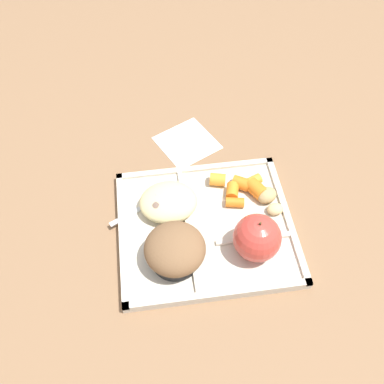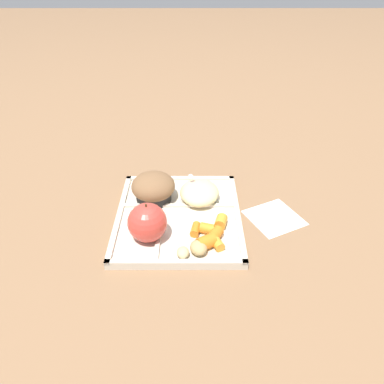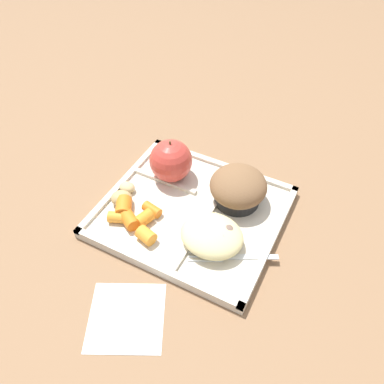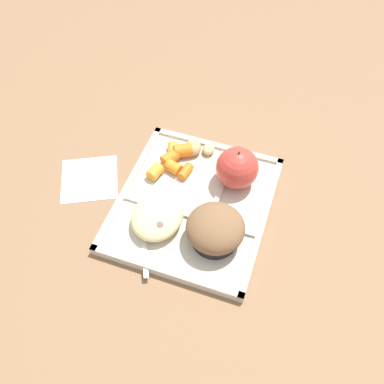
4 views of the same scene
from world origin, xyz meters
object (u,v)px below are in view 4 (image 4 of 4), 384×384
lunch_tray (194,204)px  green_apple (237,168)px  plastic_fork (143,236)px  bran_muffin (215,230)px

lunch_tray → green_apple: bearing=141.6°
lunch_tray → plastic_fork: 0.11m
lunch_tray → bran_muffin: size_ratio=3.05×
green_apple → bran_muffin: green_apple is taller
green_apple → bran_muffin: size_ratio=0.85×
plastic_fork → bran_muffin: bearing=106.3°
lunch_tray → green_apple: size_ratio=3.58×
lunch_tray → green_apple: (-0.07, 0.06, 0.05)m
lunch_tray → bran_muffin: (0.06, 0.06, 0.04)m
bran_muffin → plastic_fork: bearing=-73.7°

